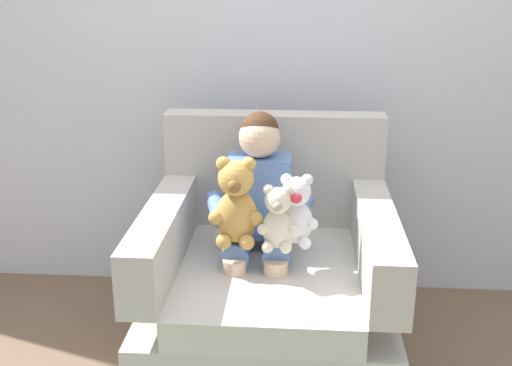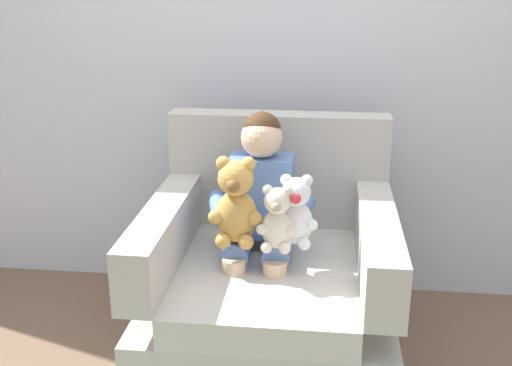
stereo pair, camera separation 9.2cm
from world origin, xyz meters
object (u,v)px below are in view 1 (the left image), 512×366
plush_cream (278,219)px  plush_honey (236,204)px  armchair (269,287)px  plush_white (296,212)px  seated_child (258,204)px

plush_cream → plush_honey: (-0.16, 0.04, 0.04)m
plush_cream → plush_honey: bearing=148.0°
armchair → plush_white: size_ratio=3.49×
armchair → plush_cream: armchair is taller
armchair → plush_cream: size_ratio=3.85×
plush_honey → seated_child: bearing=72.7°
armchair → plush_cream: 0.40m
armchair → plush_honey: (-0.12, -0.11, 0.41)m
plush_cream → plush_honey: plush_honey is taller
armchair → plush_honey: armchair is taller
plush_white → armchair: bearing=155.8°
armchair → plush_honey: bearing=-137.1°
seated_child → plush_cream: 0.22m
armchair → plush_cream: (0.04, -0.15, 0.37)m
plush_cream → plush_honey: size_ratio=0.74×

